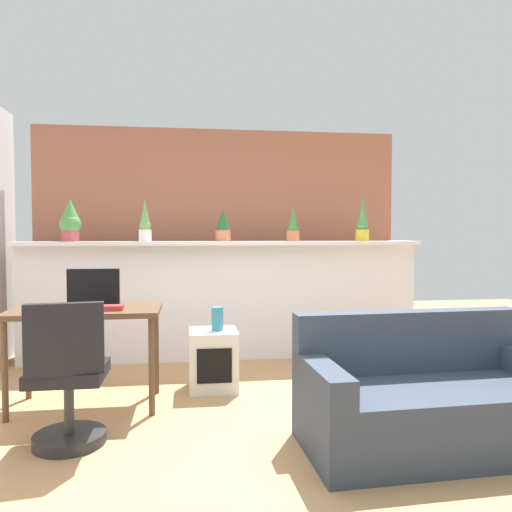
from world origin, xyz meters
The scene contains 16 objects.
ground_plane centered at (0.00, 0.00, 0.00)m, with size 12.00×12.00×0.00m, color tan.
divider_wall centered at (0.00, 2.00, 0.60)m, with size 4.10×0.16×1.19m, color silver.
plant_shelf centered at (0.00, 1.96, 1.21)m, with size 4.10×0.39×0.04m, color silver.
brick_wall_behind centered at (0.00, 2.60, 1.25)m, with size 4.10×0.10×2.50m, color #AD664C.
potted_plant_0 centered at (-1.52, 1.97, 1.44)m, with size 0.21×0.21×0.42m.
potted_plant_1 centered at (-0.80, 1.96, 1.42)m, with size 0.13×0.13×0.43m.
potted_plant_2 centered at (-0.01, 2.00, 1.40)m, with size 0.16×0.16×0.34m.
potted_plant_3 centered at (0.72, 1.96, 1.40)m, with size 0.14×0.14×0.36m.
potted_plant_4 centered at (1.49, 2.00, 1.44)m, with size 0.15×0.15×0.49m.
desk centered at (-1.13, 0.70, 0.67)m, with size 1.10×0.60×0.75m.
tv_monitor centered at (-1.09, 0.78, 0.90)m, with size 0.39×0.04×0.29m, color black.
office_chair centered at (-1.10, -0.04, 0.39)m, with size 0.47×0.47×0.91m.
side_cube_shelf centered at (-0.16, 1.00, 0.25)m, with size 0.40×0.41×0.50m.
vase_on_shelf centered at (-0.13, 0.99, 0.60)m, with size 0.10×0.10×0.20m, color teal.
book_on_desk centered at (-0.93, 0.58, 0.77)m, with size 0.19×0.11×0.04m, color #B22D33.
couch centered at (1.10, -0.30, 0.28)m, with size 1.59×0.83×0.80m.
Camera 1 is at (-0.36, -3.15, 1.31)m, focal length 34.83 mm.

